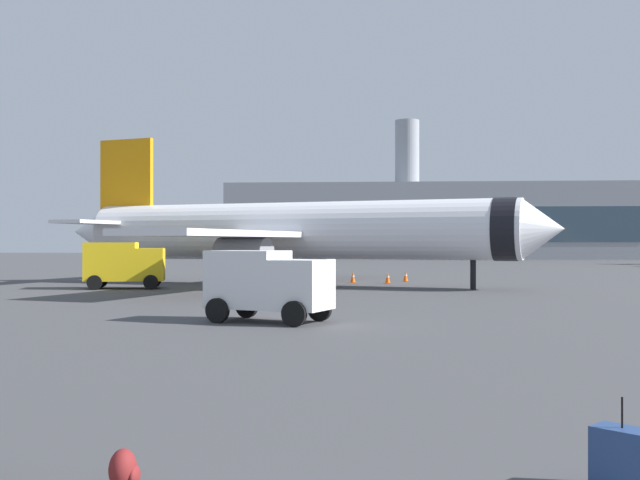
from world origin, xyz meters
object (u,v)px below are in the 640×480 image
at_px(cargo_van, 267,282).
at_px(rolling_suitcase, 622,458).
at_px(safety_cone_far, 406,276).
at_px(traveller_backpack, 124,470).
at_px(airplane_at_gate, 291,231).
at_px(service_truck, 124,263).
at_px(safety_cone_mid, 388,278).
at_px(safety_cone_near, 353,277).

distance_m(cargo_van, rolling_suitcase, 19.61).
xyz_separation_m(safety_cone_far, traveller_backpack, (-5.19, -47.49, -0.18)).
relative_size(airplane_at_gate, cargo_van, 7.27).
relative_size(service_truck, safety_cone_mid, 6.31).
bearing_deg(airplane_at_gate, safety_cone_near, 40.79).
xyz_separation_m(airplane_at_gate, traveller_backpack, (2.71, -42.31, -3.42)).
height_order(airplane_at_gate, traveller_backpack, airplane_at_gate).
relative_size(cargo_van, safety_cone_far, 5.76).
bearing_deg(safety_cone_near, safety_cone_mid, -16.78).
bearing_deg(cargo_van, safety_cone_mid, 79.67).
distance_m(cargo_van, safety_cone_near, 27.22).
bearing_deg(rolling_suitcase, safety_cone_near, 95.57).
relative_size(service_truck, rolling_suitcase, 4.67).
bearing_deg(traveller_backpack, rolling_suitcase, 3.48).
distance_m(safety_cone_mid, safety_cone_far, 2.76).
height_order(rolling_suitcase, traveller_backpack, rolling_suitcase).
bearing_deg(safety_cone_near, traveller_backpack, -91.71).
xyz_separation_m(safety_cone_near, safety_cone_mid, (2.47, -0.75, 0.00)).
relative_size(service_truck, cargo_van, 1.07).
distance_m(cargo_van, traveller_backpack, 18.79).
height_order(airplane_at_gate, rolling_suitcase, airplane_at_gate).
distance_m(service_truck, rolling_suitcase, 41.87).
height_order(airplane_at_gate, safety_cone_near, airplane_at_gate).
relative_size(service_truck, traveller_backpack, 10.71).
distance_m(airplane_at_gate, safety_cone_far, 9.99).
distance_m(airplane_at_gate, traveller_backpack, 42.53).
xyz_separation_m(service_truck, traveller_backpack, (12.74, -37.88, -1.37)).
relative_size(service_truck, safety_cone_far, 6.14).
distance_m(safety_cone_near, safety_cone_far, 4.17).
distance_m(safety_cone_near, safety_cone_mid, 2.58).
bearing_deg(safety_cone_near, safety_cone_far, 23.53).
relative_size(safety_cone_far, rolling_suitcase, 0.76).
height_order(safety_cone_mid, traveller_backpack, safety_cone_mid).
bearing_deg(airplane_at_gate, safety_cone_far, 33.26).
bearing_deg(service_truck, rolling_suitcase, -63.70).
xyz_separation_m(airplane_at_gate, rolling_suitcase, (8.51, -41.96, -3.27)).
bearing_deg(rolling_suitcase, cargo_van, 110.22).
bearing_deg(airplane_at_gate, traveller_backpack, -86.34).
bearing_deg(traveller_backpack, airplane_at_gate, 93.66).
xyz_separation_m(safety_cone_near, traveller_backpack, (-1.37, -45.82, -0.17)).
relative_size(service_truck, safety_cone_near, 6.38).
bearing_deg(airplane_at_gate, safety_cone_mid, 22.92).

